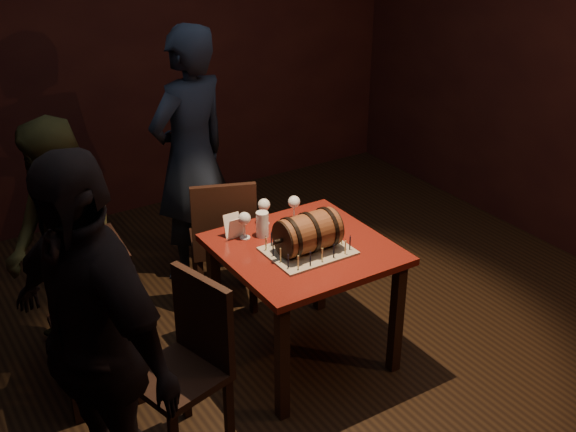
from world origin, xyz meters
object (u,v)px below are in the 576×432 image
at_px(wine_glass_left, 244,220).
at_px(wine_glass_mid, 264,206).
at_px(barrel_cake, 308,233).
at_px(person_left_rear, 63,251).
at_px(wine_glass_right, 294,203).
at_px(chair_left_rear, 106,311).
at_px(pint_of_ale, 262,225).
at_px(person_back, 191,157).
at_px(chair_back, 223,238).
at_px(person_left_front, 91,347).
at_px(chair_left_front, 189,357).
at_px(pub_table, 304,263).

distance_m(wine_glass_left, wine_glass_mid, 0.21).
bearing_deg(barrel_cake, person_left_rear, 147.19).
xyz_separation_m(wine_glass_right, chair_left_rear, (-1.18, 0.01, -0.35)).
distance_m(pint_of_ale, person_left_rear, 1.11).
bearing_deg(wine_glass_left, barrel_cake, -56.65).
bearing_deg(person_back, pint_of_ale, 70.52).
xyz_separation_m(wine_glass_mid, chair_back, (-0.09, 0.36, -0.34)).
bearing_deg(pint_of_ale, wine_glass_mid, 55.81).
bearing_deg(chair_back, wine_glass_left, -101.14).
height_order(chair_back, chair_left_rear, same).
distance_m(wine_glass_right, person_left_rear, 1.33).
bearing_deg(person_back, person_left_rear, 10.60).
height_order(wine_glass_mid, person_left_front, person_left_front).
bearing_deg(wine_glass_left, chair_left_front, -138.55).
distance_m(pub_table, barrel_cake, 0.24).
relative_size(chair_left_rear, person_left_rear, 0.62).
xyz_separation_m(pub_table, pint_of_ale, (-0.13, 0.23, 0.18)).
bearing_deg(person_left_front, wine_glass_mid, 105.00).
bearing_deg(wine_glass_left, person_left_rear, 156.16).
bearing_deg(person_left_front, chair_left_front, 90.95).
relative_size(chair_left_rear, person_back, 0.52).
bearing_deg(barrel_cake, chair_back, 99.07).
relative_size(wine_glass_left, chair_left_rear, 0.17).
distance_m(wine_glass_mid, chair_back, 0.51).
xyz_separation_m(wine_glass_right, person_left_rear, (-1.27, 0.37, -0.12)).
bearing_deg(wine_glass_left, wine_glass_mid, 27.48).
height_order(pint_of_ale, person_left_front, person_left_front).
bearing_deg(wine_glass_mid, wine_glass_right, -19.23).
relative_size(pub_table, wine_glass_left, 5.59).
distance_m(wine_glass_mid, wine_glass_right, 0.18).
height_order(barrel_cake, wine_glass_mid, barrel_cake).
relative_size(wine_glass_mid, wine_glass_right, 1.00).
relative_size(wine_glass_right, person_left_front, 0.09).
xyz_separation_m(wine_glass_left, chair_back, (0.09, 0.45, -0.35)).
relative_size(wine_glass_left, person_left_front, 0.09).
relative_size(wine_glass_right, person_left_rear, 0.11).
xyz_separation_m(pint_of_ale, chair_left_front, (-0.72, -0.52, -0.30)).
height_order(wine_glass_mid, pint_of_ale, wine_glass_mid).
bearing_deg(pub_table, person_back, 94.74).
xyz_separation_m(chair_left_rear, person_left_rear, (-0.09, 0.36, 0.22)).
xyz_separation_m(barrel_cake, chair_left_front, (-0.83, -0.22, -0.35)).
relative_size(wine_glass_mid, person_left_front, 0.09).
xyz_separation_m(wine_glass_left, wine_glass_right, (0.35, 0.04, 0.00)).
distance_m(wine_glass_left, person_left_front, 1.32).
relative_size(wine_glass_right, person_back, 0.09).
bearing_deg(pint_of_ale, chair_left_rear, 174.90).
bearing_deg(wine_glass_right, pint_of_ale, -165.06).
distance_m(chair_left_rear, chair_left_front, 0.63).
distance_m(barrel_cake, chair_left_rear, 1.15).
relative_size(barrel_cake, chair_left_rear, 0.42).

